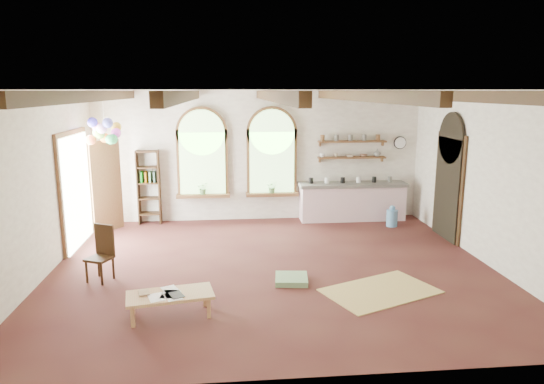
{
  "coord_description": "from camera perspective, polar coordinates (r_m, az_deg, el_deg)",
  "views": [
    {
      "loc": [
        -0.82,
        -8.38,
        3.19
      ],
      "look_at": [
        0.04,
        0.6,
        1.3
      ],
      "focal_mm": 32.0,
      "sensor_mm": 36.0,
      "label": 1
    }
  ],
  "objects": [
    {
      "name": "floor_mat",
      "position": [
        8.2,
        12.62,
        -11.29
      ],
      "size": [
        2.05,
        1.7,
        0.02
      ],
      "primitive_type": "cube",
      "rotation": [
        0.0,
        0.0,
        0.41
      ],
      "color": "tan",
      "rests_on": "floor"
    },
    {
      "name": "wall_clock",
      "position": [
        12.68,
        14.83,
        5.63
      ],
      "size": [
        0.32,
        0.04,
        0.32
      ],
      "primitive_type": "cylinder",
      "rotation": [
        1.57,
        0.0,
        0.0
      ],
      "color": "black",
      "rests_on": "wall_back"
    },
    {
      "name": "shelf_vase",
      "position": [
        12.44,
        12.28,
        4.55
      ],
      "size": [
        0.18,
        0.18,
        0.19
      ],
      "primitive_type": "imported",
      "color": "slate",
      "rests_on": "wall_shelf_lower"
    },
    {
      "name": "water_jug_a",
      "position": [
        11.94,
        13.93,
        -2.9
      ],
      "size": [
        0.26,
        0.26,
        0.51
      ],
      "color": "#5A92C2",
      "rests_on": "floor"
    },
    {
      "name": "coffee_table",
      "position": [
        7.24,
        -11.9,
        -11.91
      ],
      "size": [
        1.3,
        0.77,
        0.35
      ],
      "color": "#A88A4D",
      "rests_on": "floor"
    },
    {
      "name": "side_chair",
      "position": [
        8.85,
        -19.51,
        -8.08
      ],
      "size": [
        0.5,
        0.5,
        0.96
      ],
      "color": "#3A2312",
      "rests_on": "floor"
    },
    {
      "name": "ceiling_beams",
      "position": [
        8.42,
        0.15,
        11.24
      ],
      "size": [
        6.2,
        6.8,
        0.18
      ],
      "primitive_type": null,
      "color": "#3A2312",
      "rests_on": "ceiling"
    },
    {
      "name": "potted_plant_left",
      "position": [
        11.95,
        -8.11,
        0.44
      ],
      "size": [
        0.27,
        0.23,
        0.3
      ],
      "primitive_type": "imported",
      "color": "#598C4C",
      "rests_on": "window_left"
    },
    {
      "name": "window_left",
      "position": [
        11.92,
        -8.2,
        4.23
      ],
      "size": [
        1.3,
        0.28,
        2.2
      ],
      "color": "brown",
      "rests_on": "floor"
    },
    {
      "name": "potted_plant_right",
      "position": [
        11.99,
        0.03,
        0.6
      ],
      "size": [
        0.27,
        0.23,
        0.3
      ],
      "primitive_type": "imported",
      "color": "#598C4C",
      "rests_on": "window_right"
    },
    {
      "name": "shelf_cup_b",
      "position": [
        12.17,
        7.54,
        4.33
      ],
      "size": [
        0.1,
        0.1,
        0.09
      ],
      "primitive_type": "imported",
      "color": "beige",
      "rests_on": "wall_shelf_lower"
    },
    {
      "name": "window_right",
      "position": [
        11.96,
        -0.02,
        4.37
      ],
      "size": [
        1.3,
        0.28,
        2.2
      ],
      "color": "brown",
      "rests_on": "floor"
    },
    {
      "name": "wall_shelf_lower",
      "position": [
        12.28,
        9.36,
        4.02
      ],
      "size": [
        1.7,
        0.24,
        0.04
      ],
      "primitive_type": "cube",
      "color": "brown",
      "rests_on": "wall_back"
    },
    {
      "name": "floor_cushion",
      "position": [
        8.38,
        2.3,
        -10.2
      ],
      "size": [
        0.6,
        0.6,
        0.09
      ],
      "primitive_type": "cube",
      "rotation": [
        0.0,
        0.0,
        -0.11
      ],
      "color": "#709768",
      "rests_on": "floor"
    },
    {
      "name": "shelf_cup_a",
      "position": [
        12.1,
        5.92,
        4.33
      ],
      "size": [
        0.12,
        0.1,
        0.1
      ],
      "primitive_type": "imported",
      "color": "white",
      "rests_on": "wall_shelf_lower"
    },
    {
      "name": "left_doorway",
      "position": [
        10.85,
        -22.1,
        0.13
      ],
      "size": [
        0.1,
        1.9,
        2.5
      ],
      "primitive_type": "cube",
      "color": "brown",
      "rests_on": "floor"
    },
    {
      "name": "shelf_bowl_b",
      "position": [
        12.35,
        10.72,
        4.26
      ],
      "size": [
        0.2,
        0.2,
        0.06
      ],
      "primitive_type": "imported",
      "color": "#8C664C",
      "rests_on": "wall_shelf_lower"
    },
    {
      "name": "shelf_bowl_a",
      "position": [
        12.26,
        9.14,
        4.24
      ],
      "size": [
        0.22,
        0.22,
        0.05
      ],
      "primitive_type": "imported",
      "color": "beige",
      "rests_on": "wall_shelf_lower"
    },
    {
      "name": "balloon_cluster",
      "position": [
        11.03,
        -19.12,
        6.77
      ],
      "size": [
        0.69,
        0.71,
        1.14
      ],
      "color": "white",
      "rests_on": "floor"
    },
    {
      "name": "right_doorway",
      "position": [
        11.17,
        19.96,
        0.35
      ],
      "size": [
        0.1,
        1.3,
        2.4
      ],
      "primitive_type": "cube",
      "color": "black",
      "rests_on": "floor"
    },
    {
      "name": "wall_shelf_upper",
      "position": [
        12.23,
        9.42,
        5.88
      ],
      "size": [
        1.7,
        0.24,
        0.04
      ],
      "primitive_type": "cube",
      "color": "brown",
      "rests_on": "wall_back"
    },
    {
      "name": "kitchen_counter",
      "position": [
        12.3,
        9.4,
        -1.06
      ],
      "size": [
        2.68,
        0.62,
        0.94
      ],
      "color": "silver",
      "rests_on": "floor"
    },
    {
      "name": "water_jug_b",
      "position": [
        12.63,
        13.76,
        -1.84
      ],
      "size": [
        0.33,
        0.33,
        0.63
      ],
      "color": "#5A92C2",
      "rests_on": "floor"
    },
    {
      "name": "floor",
      "position": [
        9.01,
        0.14,
        -8.89
      ],
      "size": [
        8.0,
        8.0,
        0.0
      ],
      "primitive_type": "plane",
      "color": "#4F2620",
      "rests_on": "ground"
    },
    {
      "name": "bookshelf",
      "position": [
        12.07,
        -14.29,
        0.55
      ],
      "size": [
        0.53,
        0.32,
        1.8
      ],
      "color": "#3A2312",
      "rests_on": "floor"
    },
    {
      "name": "table_book",
      "position": [
        7.3,
        -15.44,
        -11.44
      ],
      "size": [
        0.2,
        0.25,
        0.02
      ],
      "primitive_type": "imported",
      "rotation": [
        0.0,
        0.0,
        0.25
      ],
      "color": "olive",
      "rests_on": "coffee_table"
    },
    {
      "name": "tablet",
      "position": [
        7.14,
        -11.18,
        -11.8
      ],
      "size": [
        0.26,
        0.29,
        0.01
      ],
      "primitive_type": "cube",
      "rotation": [
        0.0,
        0.0,
        0.43
      ],
      "color": "black",
      "rests_on": "coffee_table"
    }
  ]
}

